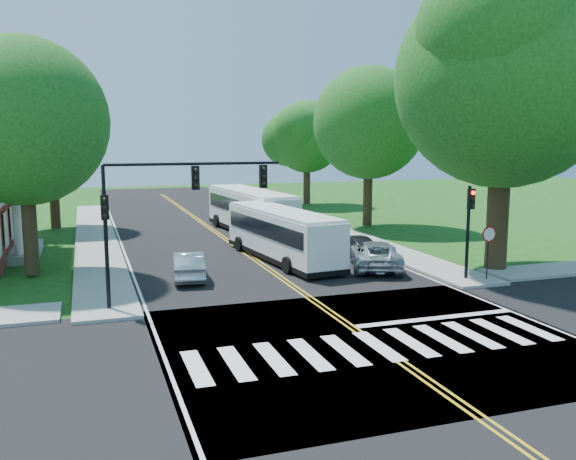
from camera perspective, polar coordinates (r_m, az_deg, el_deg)
name	(u,v)px	position (r m, az deg, el deg)	size (l,w,h in m)	color
ground	(371,341)	(20.98, 7.81, -10.29)	(140.00, 140.00, 0.00)	#194511
road	(240,249)	(37.45, -4.50, -1.81)	(14.00, 96.00, 0.01)	black
cross_road	(371,341)	(20.97, 7.81, -10.28)	(60.00, 12.00, 0.01)	black
center_line	(226,239)	(41.28, -5.85, -0.84)	(0.36, 70.00, 0.01)	gold
edge_line_w	(122,245)	(40.36, -15.31, -1.32)	(0.12, 70.00, 0.01)	silver
edge_line_e	(319,234)	(43.26, 2.96, -0.37)	(0.12, 70.00, 0.01)	silver
crosswalk	(378,346)	(20.55, 8.44, -10.67)	(12.60, 3.00, 0.01)	silver
stop_bar	(436,318)	(23.95, 13.69, -8.01)	(6.60, 0.40, 0.01)	silver
sidewalk_nw	(96,238)	(43.26, -17.54, -0.69)	(2.60, 40.00, 0.15)	gray
sidewalk_ne	(323,226)	(46.56, 3.33, 0.34)	(2.60, 40.00, 0.15)	gray
tree_ne_big	(505,79)	(32.67, 19.62, 13.14)	(10.80, 10.80, 14.91)	black
tree_west_near	(23,122)	(31.85, -23.55, 9.28)	(8.00, 8.00, 11.40)	black
tree_west_far	(51,135)	(47.78, -21.32, 8.31)	(7.60, 7.60, 10.67)	black
tree_east_mid	(369,123)	(46.48, 7.60, 9.89)	(8.40, 8.40, 11.93)	black
tree_east_far	(307,137)	(61.58, 1.79, 8.70)	(7.20, 7.20, 10.34)	black
signal_nw	(166,199)	(24.47, -11.31, 2.85)	(7.15, 0.46, 5.66)	black
signal_ne	(469,220)	(29.87, 16.59, 0.94)	(0.30, 0.46, 4.40)	black
stop_sign	(489,240)	(30.10, 18.26, -0.87)	(0.76, 0.08, 2.53)	black
bus_lead	(282,234)	(33.84, -0.59, -0.34)	(3.61, 11.11, 2.82)	white
bus_follow	(250,210)	(43.51, -3.54, 1.84)	(3.71, 12.13, 3.09)	white
hatchback	(188,266)	(29.73, -9.31, -3.31)	(1.42, 4.07, 1.34)	silver
suv	(376,255)	(32.00, 8.19, -2.32)	(2.43, 5.28, 1.47)	silver
dark_sedan	(356,245)	(35.41, 6.40, -1.44)	(1.70, 4.19, 1.21)	black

